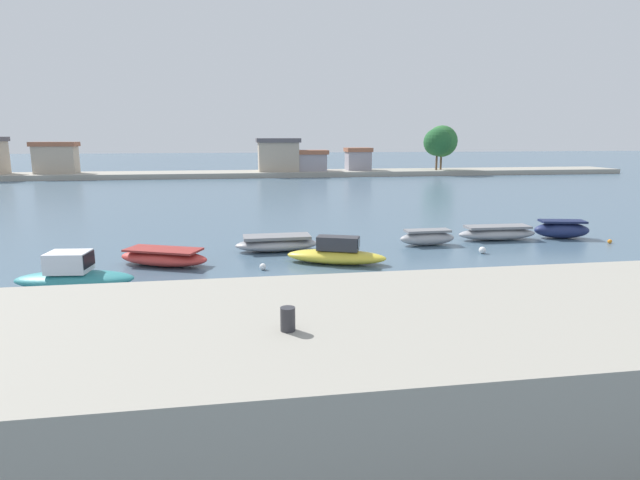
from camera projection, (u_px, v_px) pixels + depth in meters
name	position (u px, v px, depth m)	size (l,w,h in m)	color
ground_plane	(248.00, 325.00, 18.60)	(400.00, 400.00, 0.00)	#476075
seawall_embankment	(254.00, 377.00, 11.58)	(90.53, 7.13, 2.73)	#9E998C
mooring_bollard	(288.00, 319.00, 10.65)	(0.31, 0.31, 0.50)	#2D2D33
moored_boat_1	(73.00, 275.00, 23.14)	(5.48, 2.59, 1.63)	teal
moored_boat_2	(164.00, 257.00, 27.08)	(5.27, 3.64, 0.89)	#C63833
moored_boat_3	(277.00, 244.00, 30.49)	(4.96, 1.98, 0.94)	#9E9EA3
moored_boat_4	(337.00, 254.00, 27.45)	(5.61, 3.41, 1.47)	yellow
moored_boat_5	(427.00, 238.00, 32.08)	(3.55, 1.25, 0.99)	#9E9EA3
moored_boat_6	(497.00, 233.00, 33.75)	(5.30, 1.69, 0.94)	#9E9EA3
moored_boat_7	(562.00, 230.00, 34.28)	(3.79, 2.16, 1.21)	navy
mooring_buoy_0	(263.00, 267.00, 26.18)	(0.34, 0.34, 0.34)	white
mooring_buoy_2	(482.00, 250.00, 29.85)	(0.40, 0.40, 0.40)	white
mooring_buoy_3	(610.00, 241.00, 32.64)	(0.27, 0.27, 0.27)	orange
distant_shoreline	(253.00, 163.00, 86.88)	(137.59, 8.53, 8.60)	#9E998C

